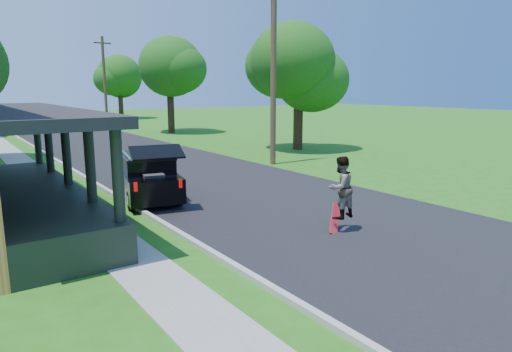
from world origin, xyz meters
TOP-DOWN VIEW (x-y plane):
  - ground at (0.00, 0.00)m, footprint 140.00×140.00m
  - street at (0.00, 20.00)m, footprint 8.00×120.00m
  - curb at (-4.05, 20.00)m, footprint 0.15×120.00m
  - sidewalk at (-5.60, 20.00)m, footprint 1.30×120.00m
  - black_suv at (-3.20, 6.49)m, footprint 2.44×4.53m
  - skateboarder at (-0.50, 0.21)m, footprint 0.83×0.67m
  - skateboard at (-0.54, 0.32)m, footprint 0.69×0.47m
  - tree_right_near at (9.03, 13.37)m, footprint 5.11×4.94m
  - tree_right_mid at (7.08, 27.36)m, footprint 6.80×6.56m
  - tree_right_far at (9.39, 46.80)m, footprint 7.14×6.91m
  - utility_pole_near at (4.50, 9.75)m, footprint 1.69×0.32m
  - utility_pole_far at (4.56, 36.37)m, footprint 1.62×0.27m

SIDE VIEW (x-z plane):
  - ground at x=0.00m, z-range 0.00..0.00m
  - street at x=0.00m, z-range -0.01..0.01m
  - curb at x=-4.05m, z-range -0.06..0.06m
  - sidewalk at x=-5.60m, z-range -0.01..0.01m
  - skateboard at x=-0.54m, z-range -0.09..0.71m
  - black_suv at x=-3.20m, z-range -0.24..1.77m
  - skateboarder at x=-0.50m, z-range 0.37..1.98m
  - utility_pole_far at x=4.56m, z-range 0.14..8.52m
  - utility_pole_near at x=4.50m, z-range 0.15..8.91m
  - tree_right_near at x=9.03m, z-range 1.15..8.78m
  - tree_right_far at x=9.39m, z-range 1.01..9.02m
  - tree_right_mid at x=7.08m, z-range 1.39..10.17m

